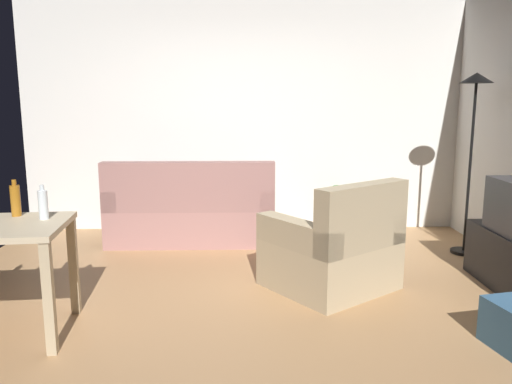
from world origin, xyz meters
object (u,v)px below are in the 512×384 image
object	(u,v)px
torchiere_lamp	(474,114)
bottle_clear	(43,204)
potted_plant	(338,205)
bottle_amber	(15,200)
couch	(192,214)
armchair	(335,251)

from	to	relation	value
torchiere_lamp	bottle_clear	xyz separation A→B (m)	(-3.60, -1.60, -0.55)
potted_plant	bottle_amber	world-z (taller)	bottle_amber
couch	bottle_clear	distance (m)	2.33
couch	armchair	xyz separation A→B (m)	(1.32, -1.47, 0.01)
couch	potted_plant	bearing A→B (deg)	-169.44
armchair	bottle_amber	world-z (taller)	bottle_amber
potted_plant	bottle_clear	distance (m)	3.49
couch	torchiere_lamp	size ratio (longest dim) A/B	0.99
torchiere_lamp	armchair	size ratio (longest dim) A/B	1.48
torchiere_lamp	bottle_amber	xyz separation A→B (m)	(-3.83, -1.50, -0.54)
couch	armchair	bearing A→B (deg)	131.97
armchair	bottle_clear	world-z (taller)	bottle_clear
potted_plant	bottle_amber	size ratio (longest dim) A/B	2.24
armchair	torchiere_lamp	bearing A→B (deg)	175.99
couch	bottle_amber	distance (m)	2.32
couch	bottle_amber	world-z (taller)	bottle_amber
torchiere_lamp	potted_plant	world-z (taller)	torchiere_lamp
couch	torchiere_lamp	distance (m)	3.09
couch	torchiere_lamp	world-z (taller)	torchiere_lamp
potted_plant	bottle_clear	bearing A→B (deg)	-135.12
torchiere_lamp	couch	bearing A→B (deg)	169.52
armchair	bottle_clear	size ratio (longest dim) A/B	5.18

